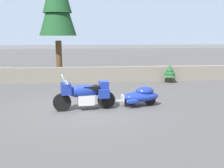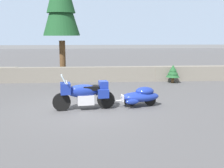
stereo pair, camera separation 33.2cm
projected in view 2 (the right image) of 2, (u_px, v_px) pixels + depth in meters
The scene contains 6 objects.
ground_plane at pixel (84, 108), 10.57m from camera, with size 80.00×80.00×0.00m, color #4C4C4F.
stone_guard_wall at pixel (85, 74), 16.15m from camera, with size 24.00×0.60×0.88m.
distant_ridgeline at pixel (91, 19), 103.06m from camera, with size 240.00×80.00×16.00m, color #7F93AD.
touring_motorcycle at pixel (84, 93), 10.25m from camera, with size 2.31×0.94×1.33m.
car_shaped_trailer at pixel (140, 96), 10.74m from camera, with size 2.23×0.92×0.76m.
pine_sapling_near at pixel (173, 72), 15.75m from camera, with size 0.77×0.77×1.03m.
Camera 2 is at (0.34, -10.28, 2.82)m, focal length 44.53 mm.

